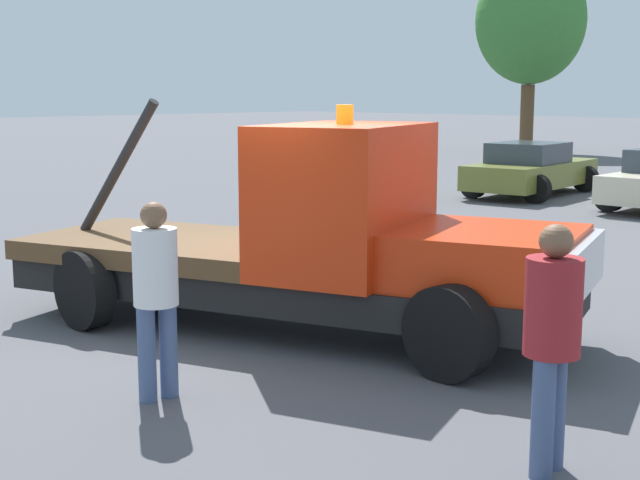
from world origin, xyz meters
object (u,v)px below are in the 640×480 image
object	(u,v)px
tow_truck	(320,246)
tree_left	(530,21)
person_at_hood	(156,287)
parked_car_olive	(531,170)
person_near_truck	(552,332)

from	to	relation	value
tow_truck	tree_left	size ratio (longest dim) A/B	0.79
person_at_hood	parked_car_olive	bearing A→B (deg)	117.28
person_at_hood	parked_car_olive	xyz separation A→B (m)	(-5.80, 15.54, -0.33)
tow_truck	tree_left	distance (m)	31.04
person_near_truck	parked_car_olive	xyz separation A→B (m)	(-8.94, 14.57, -0.35)
person_near_truck	person_at_hood	world-z (taller)	person_near_truck
tow_truck	parked_car_olive	world-z (taller)	tow_truck
person_near_truck	tree_left	world-z (taller)	tree_left
person_at_hood	tree_left	bearing A→B (deg)	122.96
tow_truck	person_at_hood	bearing A→B (deg)	-97.41
tow_truck	tree_left	world-z (taller)	tree_left
person_at_hood	parked_car_olive	distance (m)	16.59
tow_truck	person_at_hood	distance (m)	2.52
tree_left	tow_truck	bearing A→B (deg)	-62.67
tow_truck	person_near_truck	world-z (taller)	tow_truck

